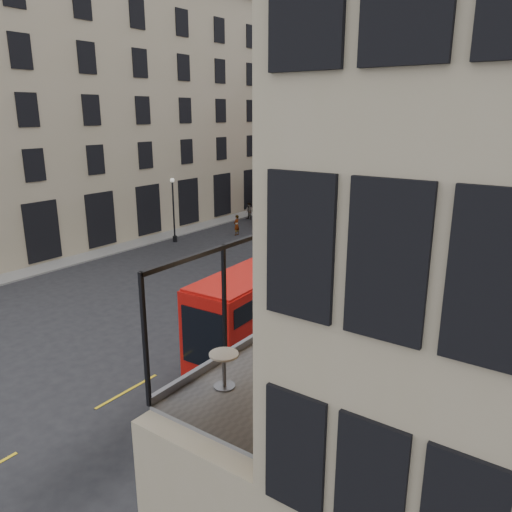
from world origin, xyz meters
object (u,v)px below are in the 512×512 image
Objects in this scene: car_a at (332,246)px; cafe_table_near at (224,365)px; traffic_light_far at (262,199)px; pedestrian_c at (409,209)px; pedestrian_e at (237,225)px; cafe_chair_b at (339,345)px; cafe_chair_d at (396,297)px; pedestrian_a at (249,211)px; pedestrian_b at (311,214)px; bicycle at (275,257)px; street_lamp_a at (174,214)px; cafe_chair_c at (351,343)px; cyclist at (264,308)px; traffic_light_near at (306,263)px; bus_far at (299,194)px; street_lamp_b at (376,200)px; car_c at (290,227)px; bus_near at (275,299)px; cafe_table_mid at (283,316)px; cafe_chair_a at (306,398)px; cafe_table_far at (356,279)px; car_b at (337,244)px.

car_a is 28.07m from cafe_table_near.
traffic_light_far reaches higher than car_a.
pedestrian_e is at bearing 23.35° from pedestrian_c.
traffic_light_far is 2.05× the size of pedestrian_c.
cafe_chair_b is 1.05× the size of cafe_chair_d.
pedestrian_a is 0.95× the size of pedestrian_b.
bicycle is 21.55m from pedestrian_c.
pedestrian_a is (-0.24, 10.88, -1.54)m from street_lamp_a.
cafe_table_near is at bearing -117.04° from cafe_chair_c.
pedestrian_e is (-12.79, 14.35, 0.10)m from cyclist.
traffic_light_near is 2.05× the size of pedestrian_c.
bus_far reaches higher than pedestrian_b.
bicycle is 1.08× the size of pedestrian_b.
street_lamp_b is 1.04× the size of car_c.
pedestrian_e is at bearing 37.09° from car_c.
street_lamp_b is 16.61m from bicycle.
bus_near is at bearing 117.62° from cafe_table_near.
cafe_table_mid is at bearing 36.39° from pedestrian_e.
cafe_chair_d is (-0.08, 4.13, -0.01)m from cafe_chair_b.
street_lamp_a is 32.61m from cafe_chair_a.
street_lamp_a is 14.28m from pedestrian_b.
cafe_chair_d reaches higher than cafe_table_mid.
pedestrian_e is at bearing 140.56° from traffic_light_near.
traffic_light_far is at bearing -146.31° from street_lamp_b.
cafe_chair_a is (2.26, -2.71, -0.31)m from cafe_table_mid.
cyclist is (-1.93, 1.92, -1.52)m from bus_near.
pedestrian_b is at bearing -30.25° from bus_far.
pedestrian_b is at bearing 37.04° from cyclist.
cyclist is (13.57, -19.48, -1.62)m from traffic_light_far.
pedestrian_b is at bearing 121.79° from cafe_table_far.
cafe_chair_a is at bearing 122.75° from car_c.
street_lamp_b reaches higher than car_b.
cafe_table_near is at bearing 68.41° from pedestrian_c.
bus_far is 2.91× the size of car_a.
cafe_chair_b reaches higher than pedestrian_b.
traffic_light_far is 4.56m from bus_far.
cyclist is 2.09× the size of cafe_chair_a.
car_a is 2.07× the size of pedestrian_c.
street_lamp_a is 5.88× the size of cafe_chair_d.
cafe_chair_a is at bearing -73.38° from cafe_table_far.
cafe_chair_d reaches higher than traffic_light_near.
cafe_table_near reaches higher than pedestrian_e.
traffic_light_near is at bearing 46.93° from pedestrian_e.
cafe_chair_a is at bearing -160.43° from bicycle.
car_b is at bearing 151.93° from car_c.
cafe_table_near is (10.34, -25.71, 4.48)m from car_a.
pedestrian_e is 33.40m from cafe_table_near.
pedestrian_a is (-2.24, 0.88, -1.58)m from traffic_light_far.
street_lamp_b is 37.02m from cafe_chair_c.
cafe_table_near is at bearing -66.35° from traffic_light_near.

